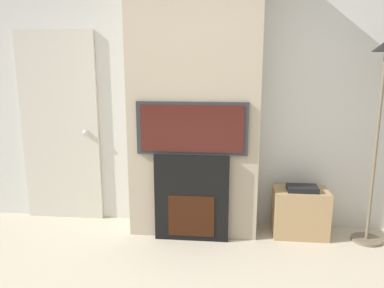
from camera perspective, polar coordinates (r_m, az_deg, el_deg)
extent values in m
cube|color=silver|center=(3.82, 0.65, 7.44)|extent=(6.00, 0.06, 2.70)
cube|color=tan|center=(3.59, 0.32, 7.14)|extent=(1.23, 0.40, 2.70)
cube|color=black|center=(3.60, 0.00, -8.06)|extent=(0.70, 0.14, 0.84)
cube|color=#33160A|center=(3.60, -0.12, -10.96)|extent=(0.44, 0.01, 0.40)
cube|color=#2D2D33|center=(3.43, 0.00, 2.41)|extent=(1.03, 0.06, 0.49)
cube|color=#471914|center=(3.40, -0.06, 2.31)|extent=(0.94, 0.01, 0.43)
cylinder|color=#726651|center=(4.06, 25.02, -13.06)|extent=(0.28, 0.28, 0.03)
cylinder|color=#726651|center=(3.79, 26.20, -0.83)|extent=(0.03, 0.03, 1.74)
cube|color=tan|center=(3.88, 16.12, -9.99)|extent=(0.52, 0.33, 0.47)
cube|color=black|center=(3.76, 16.44, -6.51)|extent=(0.29, 0.18, 0.05)
cube|color=beige|center=(4.19, -19.48, 2.34)|extent=(0.84, 0.04, 2.00)
sphere|color=silver|center=(4.05, -15.92, 1.67)|extent=(0.06, 0.06, 0.06)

